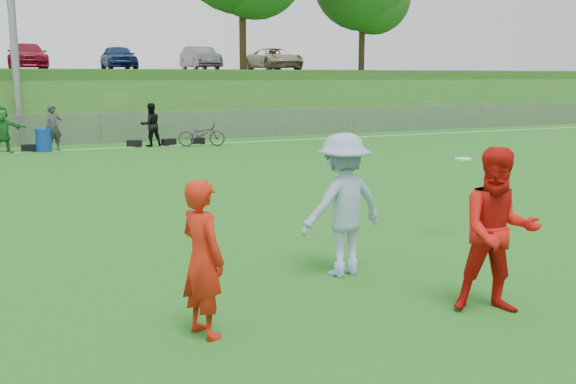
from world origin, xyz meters
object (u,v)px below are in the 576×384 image
frisbee (463,159)px  bicycle (202,134)px  player_red_center (498,231)px  player_red_left (203,259)px  player_blue (343,205)px  recycling_bin (44,140)px

frisbee → bicycle: frisbee is taller
player_red_center → frisbee: size_ratio=7.23×
player_red_left → frisbee: bearing=-85.4°
player_blue → frisbee: (2.80, 0.90, 0.38)m
bicycle → player_red_center: bearing=-168.9°
bicycle → player_blue: bearing=-172.8°
recycling_bin → player_red_left: bearing=-89.1°
frisbee → player_blue: bearing=-162.2°
frisbee → recycling_bin: bearing=108.3°
player_blue → frisbee: 2.96m
player_red_left → bicycle: (5.51, 18.11, -0.37)m
recycling_bin → bicycle: (5.81, -0.68, 0.06)m
player_red_center → frisbee: 3.48m
bicycle → frisbee: bearing=-163.4°
player_blue → recycling_bin: player_blue is taller
player_red_center → player_red_left: bearing=-165.0°
player_blue → frisbee: bearing=-170.2°
player_blue → bicycle: player_blue is taller
player_red_left → frisbee: (5.19, 2.16, 0.53)m
player_blue → bicycle: bearing=-108.6°
frisbee → bicycle: (0.32, 15.94, -0.89)m
player_red_left → bicycle: 18.93m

